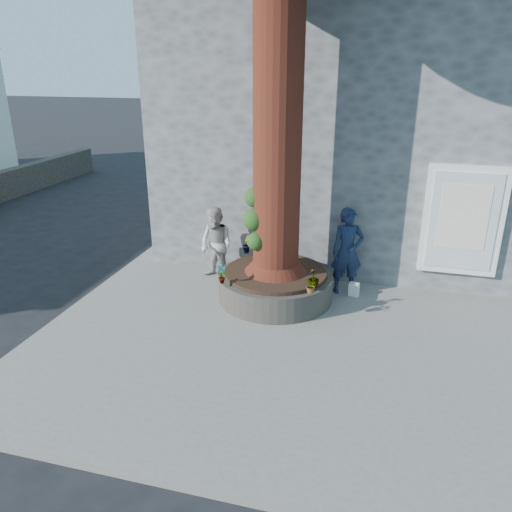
# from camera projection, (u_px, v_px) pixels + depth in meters

# --- Properties ---
(ground) EXTENTS (120.00, 120.00, 0.00)m
(ground) POSITION_uv_depth(u_px,v_px,m) (204.00, 348.00, 8.62)
(ground) COLOR black
(ground) RESTS_ON ground
(pavement) EXTENTS (9.00, 8.00, 0.12)m
(pavement) POSITION_uv_depth(u_px,v_px,m) (300.00, 328.00, 9.14)
(pavement) COLOR slate
(pavement) RESTS_ON ground
(yellow_line) EXTENTS (0.10, 30.00, 0.01)m
(yellow_line) POSITION_uv_depth(u_px,v_px,m) (82.00, 302.00, 10.26)
(yellow_line) COLOR yellow
(yellow_line) RESTS_ON ground
(stone_shop) EXTENTS (10.30, 8.30, 6.30)m
(stone_shop) POSITION_uv_depth(u_px,v_px,m) (382.00, 121.00, 13.36)
(stone_shop) COLOR #535658
(stone_shop) RESTS_ON ground
(planter) EXTENTS (2.30, 2.30, 0.60)m
(planter) POSITION_uv_depth(u_px,v_px,m) (275.00, 285.00, 10.08)
(planter) COLOR black
(planter) RESTS_ON pavement
(man) EXTENTS (0.77, 0.64, 1.80)m
(man) POSITION_uv_depth(u_px,v_px,m) (347.00, 251.00, 10.15)
(man) COLOR #15213B
(man) RESTS_ON pavement
(woman) EXTENTS (0.97, 0.89, 1.62)m
(woman) POSITION_uv_depth(u_px,v_px,m) (216.00, 245.00, 10.79)
(woman) COLOR #B1ADAA
(woman) RESTS_ON pavement
(shopping_bag) EXTENTS (0.22, 0.17, 0.28)m
(shopping_bag) POSITION_uv_depth(u_px,v_px,m) (354.00, 289.00, 10.23)
(shopping_bag) COLOR white
(shopping_bag) RESTS_ON pavement
(plant_a) EXTENTS (0.21, 0.15, 0.38)m
(plant_a) POSITION_uv_depth(u_px,v_px,m) (221.00, 274.00, 9.34)
(plant_a) COLOR gray
(plant_a) RESTS_ON planter
(plant_b) EXTENTS (0.23, 0.24, 0.38)m
(plant_b) POSITION_uv_depth(u_px,v_px,m) (246.00, 244.00, 10.87)
(plant_b) COLOR gray
(plant_b) RESTS_ON planter
(plant_c) EXTENTS (0.29, 0.29, 0.37)m
(plant_c) POSITION_uv_depth(u_px,v_px,m) (314.00, 278.00, 9.18)
(plant_c) COLOR gray
(plant_c) RESTS_ON planter
(plant_d) EXTENTS (0.29, 0.31, 0.27)m
(plant_d) POSITION_uv_depth(u_px,v_px,m) (311.00, 286.00, 8.95)
(plant_d) COLOR gray
(plant_d) RESTS_ON planter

